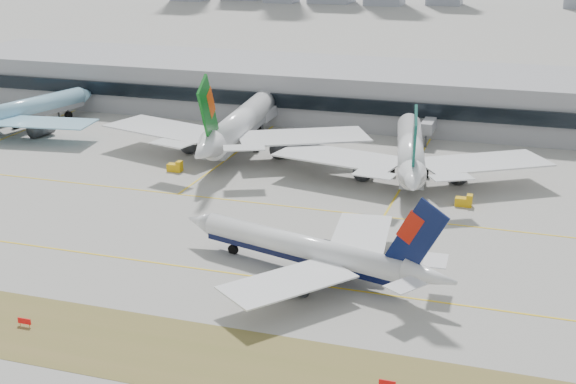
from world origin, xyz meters
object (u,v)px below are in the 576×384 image
(widebody_cathay, at_px, (410,153))
(terminal, at_px, (375,93))
(taxiing_airliner, at_px, (311,251))
(widebody_korean, at_px, (19,112))
(widebody_eva, at_px, (238,126))

(widebody_cathay, distance_m, terminal, 60.75)
(taxiing_airliner, height_order, terminal, taxiing_airliner)
(widebody_korean, bearing_deg, widebody_eva, -76.33)
(widebody_korean, xyz_separation_m, widebody_eva, (66.97, -0.90, 1.17))
(taxiing_airliner, bearing_deg, widebody_cathay, -80.66)
(terminal, bearing_deg, taxiing_airliner, -83.11)
(widebody_eva, height_order, widebody_cathay, widebody_eva)
(widebody_eva, bearing_deg, terminal, -33.17)
(taxiing_airliner, height_order, widebody_eva, widebody_eva)
(widebody_cathay, height_order, terminal, widebody_cathay)
(widebody_eva, relative_size, terminal, 0.25)
(taxiing_airliner, height_order, widebody_korean, widebody_korean)
(terminal, bearing_deg, widebody_eva, -117.53)
(taxiing_airliner, distance_m, widebody_korean, 126.45)
(widebody_korean, bearing_deg, taxiing_airliner, -108.27)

